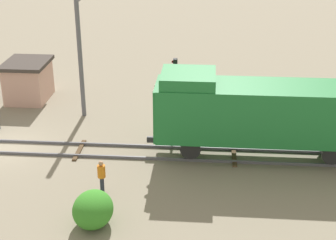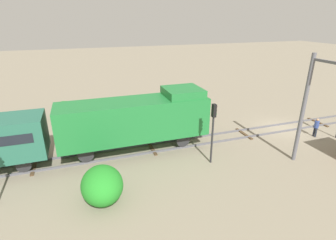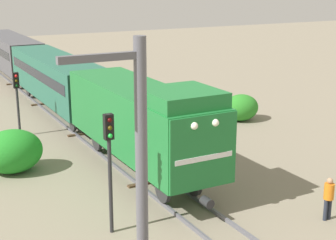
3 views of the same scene
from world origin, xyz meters
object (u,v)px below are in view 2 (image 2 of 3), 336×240
Objects in this scene: traffic_signal_mid at (213,123)px; worker_by_signal at (202,112)px; worker_near_track at (316,126)px; locomotive at (137,118)px; catenary_mast at (304,107)px.

worker_by_signal is (7.60, -2.96, -2.07)m from traffic_signal_mid.
traffic_signal_mid is 2.61× the size of worker_near_track.
locomotive is 6.82× the size of worker_near_track.
worker_near_track is at bearing -84.65° from traffic_signal_mid.
worker_by_signal is (6.60, 7.73, 0.00)m from worker_near_track.
catenary_mast is at bearing -115.60° from locomotive.
worker_near_track is (-2.40, -15.26, -1.78)m from locomotive.
worker_by_signal is at bearing 10.85° from worker_near_track.
traffic_signal_mid reaches higher than worker_by_signal.
worker_by_signal is at bearing -60.86° from locomotive.
worker_by_signal is at bearing -21.27° from traffic_signal_mid.
traffic_signal_mid is 0.57× the size of catenary_mast.
worker_by_signal is 10.23m from catenary_mast.
traffic_signal_mid reaches higher than worker_near_track.
catenary_mast is at bearing -105.52° from traffic_signal_mid.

